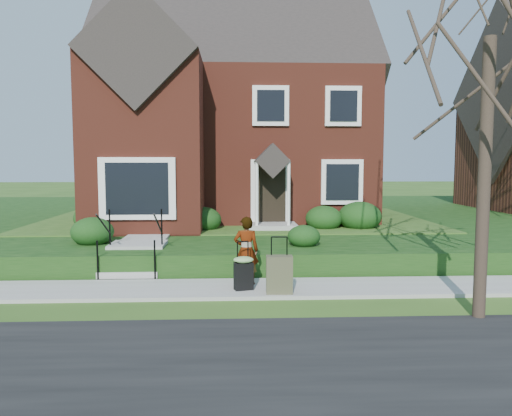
{
  "coord_description": "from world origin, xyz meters",
  "views": [
    {
      "loc": [
        -0.05,
        -10.55,
        2.76
      ],
      "look_at": [
        0.54,
        2.0,
        1.6
      ],
      "focal_mm": 35.0,
      "sensor_mm": 36.0,
      "label": 1
    }
  ],
  "objects": [
    {
      "name": "street",
      "position": [
        0.0,
        -5.0,
        0.01
      ],
      "size": [
        60.0,
        6.0,
        0.01
      ],
      "primitive_type": "cube",
      "color": "black",
      "rests_on": "ground"
    },
    {
      "name": "main_house",
      "position": [
        -0.21,
        9.61,
        5.26
      ],
      "size": [
        10.4,
        10.2,
        9.4
      ],
      "color": "maroon",
      "rests_on": "terrace"
    },
    {
      "name": "sidewalk",
      "position": [
        0.0,
        0.0,
        0.04
      ],
      "size": [
        60.0,
        1.6,
        0.08
      ],
      "primitive_type": "cube",
      "color": "#9E9B93",
      "rests_on": "ground"
    },
    {
      "name": "ground",
      "position": [
        0.0,
        0.0,
        0.0
      ],
      "size": [
        120.0,
        120.0,
        0.0
      ],
      "primitive_type": "plane",
      "color": "#2D5119",
      "rests_on": "ground"
    },
    {
      "name": "terrace",
      "position": [
        4.0,
        10.9,
        0.3
      ],
      "size": [
        44.0,
        20.0,
        0.6
      ],
      "primitive_type": "cube",
      "color": "#0F340E",
      "rests_on": "ground"
    },
    {
      "name": "front_steps",
      "position": [
        -2.5,
        1.84,
        0.47
      ],
      "size": [
        1.4,
        2.02,
        1.5
      ],
      "color": "#9E9B93",
      "rests_on": "ground"
    },
    {
      "name": "tree_verge",
      "position": [
        4.32,
        -2.07,
        5.34
      ],
      "size": [
        5.35,
        5.35,
        7.64
      ],
      "color": "#4B3C2E",
      "rests_on": "ground"
    },
    {
      "name": "suitcase_olive",
      "position": [
        0.9,
        -0.55,
        0.47
      ],
      "size": [
        0.55,
        0.32,
        1.16
      ],
      "rotation": [
        0.0,
        0.0,
        -0.04
      ],
      "color": "#4C4B32",
      "rests_on": "sidewalk"
    },
    {
      "name": "walkway",
      "position": [
        -2.5,
        5.0,
        0.63
      ],
      "size": [
        1.2,
        6.0,
        0.06
      ],
      "primitive_type": "cube",
      "color": "#9E9B93",
      "rests_on": "terrace"
    },
    {
      "name": "woman",
      "position": [
        0.24,
        0.26,
        0.83
      ],
      "size": [
        0.55,
        0.36,
        1.5
      ],
      "primitive_type": "imported",
      "rotation": [
        0.0,
        0.0,
        3.14
      ],
      "color": "#999999",
      "rests_on": "sidewalk"
    },
    {
      "name": "suitcase_black",
      "position": [
        0.17,
        -0.24,
        0.48
      ],
      "size": [
        0.5,
        0.44,
        1.03
      ],
      "rotation": [
        0.0,
        0.0,
        0.25
      ],
      "color": "black",
      "rests_on": "sidewalk"
    },
    {
      "name": "foundation_shrubs",
      "position": [
        -0.3,
        4.89,
        1.05
      ],
      "size": [
        9.84,
        4.41,
        1.04
      ],
      "color": "black",
      "rests_on": "terrace"
    }
  ]
}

